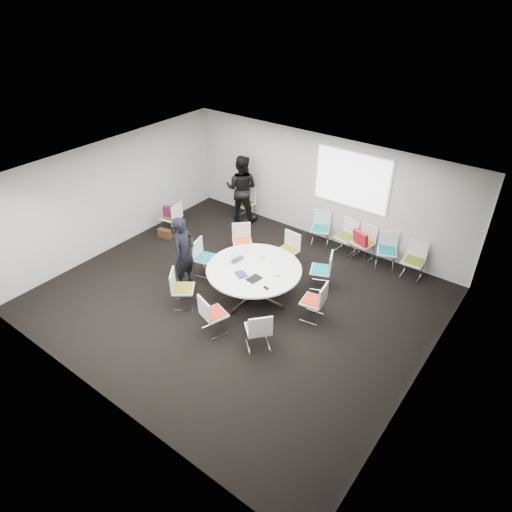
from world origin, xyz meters
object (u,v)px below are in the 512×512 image
Objects in this scene: chair_ring_c at (287,257)px; chair_back_e at (412,267)px; chair_ring_d at (242,248)px; maroon_bag at (171,212)px; person_back at (242,189)px; brown_bag at (164,233)px; chair_ring_g at (214,321)px; chair_ring_b at (321,276)px; chair_person_back at (246,208)px; chair_ring_a at (313,307)px; chair_back_b at (345,243)px; chair_ring_f at (183,295)px; laptop at (239,261)px; chair_back_a at (320,234)px; conference_table at (254,276)px; chair_back_c at (363,249)px; chair_spare_left at (172,223)px; chair_back_d at (386,257)px; chair_ring_h at (258,336)px; cup at (263,257)px; person_main at (184,253)px; chair_ring_e at (206,264)px.

chair_ring_c and chair_back_e have the same top height.
maroon_bag is at bearing -41.47° from chair_ring_d.
chair_ring_c reaches higher than maroon_bag.
person_back is 2.48m from brown_bag.
chair_ring_g and chair_back_e have the same top height.
chair_ring_b is 1.00× the size of chair_person_back.
chair_ring_a reaches higher than brown_bag.
chair_person_back is at bearing 9.17° from chair_back_b.
chair_ring_f reaches higher than brown_bag.
chair_back_b is 2.57× the size of laptop.
chair_back_a is at bearing 108.80° from chair_ring_g.
chair_ring_c is at bearing 92.41° from conference_table.
chair_spare_left is (-4.77, -1.91, 0.00)m from chair_back_c.
chair_ring_c is at bearing 14.11° from chair_back_d.
brown_bag is at bearing 34.35° from chair_back_c.
chair_ring_c is 2.88m from chair_ring_h.
chair_ring_b is 1.41m from cup.
chair_ring_g reaches higher than cup.
chair_back_c and chair_back_e have the same top height.
chair_ring_c is 1.52m from laptop.
conference_table is at bearing -76.24° from person_main.
chair_back_d is at bearing 56.86° from conference_table.
chair_ring_b is at bearing 98.45° from chair_back_a.
chair_back_b is at bearing 71.29° from cup.
chair_back_a is 4.03m from chair_spare_left.
chair_person_back is 3.44m from cup.
chair_ring_a reaches higher than laptop.
chair_ring_c is 2.20× the size of maroon_bag.
chair_ring_f and chair_back_e have the same top height.
chair_back_a is 1.00× the size of chair_back_e.
chair_back_a is 4.18m from brown_bag.
chair_person_back is at bearing 65.67° from brown_bag.
chair_ring_b is 1.08m from chair_ring_c.
chair_ring_h reaches higher than maroon_bag.
chair_ring_c is 1.00× the size of chair_back_b.
chair_ring_f and chair_person_back have the same top height.
chair_ring_b is at bearing 165.11° from chair_person_back.
chair_ring_e is at bearing 18.29° from chair_back_d.
chair_back_d is at bearing -169.48° from chair_person_back.
person_back is (-3.71, -0.17, 0.68)m from chair_back_c.
chair_back_a is 1.00× the size of chair_person_back.
chair_ring_e is at bearing 61.77° from chair_back_b.
chair_back_d is at bearing 165.05° from chair_ring_d.
chair_person_back is at bearing 138.88° from chair_ring_g.
cup is at bearing 93.06° from chair_ring_c.
chair_ring_a is 1.95m from laptop.
chair_back_e is 0.46× the size of person_back.
chair_spare_left is (-4.57, 2.19, 0.00)m from chair_ring_h.
chair_back_e is at bearing -58.33° from person_main.
chair_ring_d is 0.51× the size of person_main.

